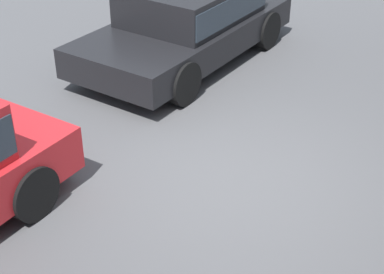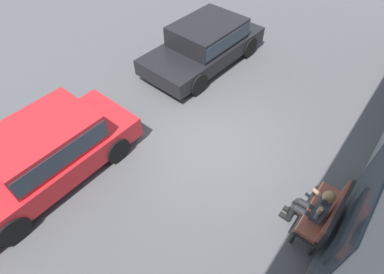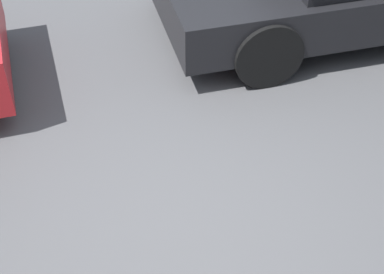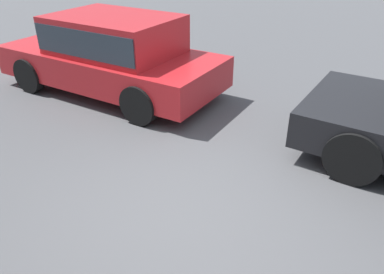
{
  "view_description": "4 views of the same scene",
  "coord_description": "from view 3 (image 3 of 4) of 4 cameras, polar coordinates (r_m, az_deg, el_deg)",
  "views": [
    {
      "loc": [
        5.33,
        2.6,
        4.23
      ],
      "look_at": [
        0.74,
        -0.21,
        0.98
      ],
      "focal_mm": 55.0,
      "sensor_mm": 36.0,
      "label": 1
    },
    {
      "loc": [
        4.23,
        2.6,
        5.84
      ],
      "look_at": [
        0.88,
        -0.06,
        1.11
      ],
      "focal_mm": 28.0,
      "sensor_mm": 36.0,
      "label": 2
    },
    {
      "loc": [
        0.7,
        2.6,
        3.52
      ],
      "look_at": [
        -0.14,
        -0.03,
        1.03
      ],
      "focal_mm": 55.0,
      "sensor_mm": 36.0,
      "label": 3
    },
    {
      "loc": [
        -1.65,
        2.6,
        2.75
      ],
      "look_at": [
        -0.01,
        -0.23,
        0.93
      ],
      "focal_mm": 35.0,
      "sensor_mm": 36.0,
      "label": 4
    }
  ],
  "objects": [
    {
      "name": "ground_plane",
      "position": [
        4.43,
        -1.64,
        -10.58
      ],
      "size": [
        60.0,
        60.0,
        0.0
      ],
      "primitive_type": "plane",
      "color": "#4C4C4F"
    }
  ]
}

